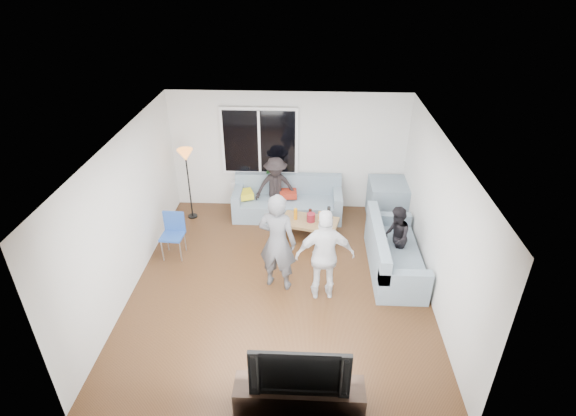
# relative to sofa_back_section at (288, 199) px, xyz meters

# --- Properties ---
(floor) EXTENTS (5.00, 5.50, 0.04)m
(floor) POSITION_rel_sofa_back_section_xyz_m (-0.01, -2.27, -0.45)
(floor) COLOR #56351C
(floor) RESTS_ON ground
(ceiling) EXTENTS (5.00, 5.50, 0.04)m
(ceiling) POSITION_rel_sofa_back_section_xyz_m (-0.01, -2.27, 2.20)
(ceiling) COLOR white
(ceiling) RESTS_ON ground
(wall_back) EXTENTS (5.00, 0.04, 2.60)m
(wall_back) POSITION_rel_sofa_back_section_xyz_m (-0.01, 0.50, 0.88)
(wall_back) COLOR silver
(wall_back) RESTS_ON ground
(wall_front) EXTENTS (5.00, 0.04, 2.60)m
(wall_front) POSITION_rel_sofa_back_section_xyz_m (-0.01, -5.04, 0.88)
(wall_front) COLOR silver
(wall_front) RESTS_ON ground
(wall_left) EXTENTS (0.04, 5.50, 2.60)m
(wall_left) POSITION_rel_sofa_back_section_xyz_m (-2.53, -2.27, 0.88)
(wall_left) COLOR silver
(wall_left) RESTS_ON ground
(wall_right) EXTENTS (0.04, 5.50, 2.60)m
(wall_right) POSITION_rel_sofa_back_section_xyz_m (2.51, -2.27, 0.88)
(wall_right) COLOR silver
(wall_right) RESTS_ON ground
(window_frame) EXTENTS (1.62, 0.06, 1.47)m
(window_frame) POSITION_rel_sofa_back_section_xyz_m (-0.61, 0.42, 1.12)
(window_frame) COLOR white
(window_frame) RESTS_ON wall_back
(window_glass) EXTENTS (1.50, 0.02, 1.35)m
(window_glass) POSITION_rel_sofa_back_section_xyz_m (-0.61, 0.38, 1.12)
(window_glass) COLOR black
(window_glass) RESTS_ON window_frame
(window_mullion) EXTENTS (0.05, 0.03, 1.35)m
(window_mullion) POSITION_rel_sofa_back_section_xyz_m (-0.61, 0.37, 1.12)
(window_mullion) COLOR white
(window_mullion) RESTS_ON window_frame
(radiator) EXTENTS (1.30, 0.12, 0.62)m
(radiator) POSITION_rel_sofa_back_section_xyz_m (-0.61, 0.38, -0.11)
(radiator) COLOR silver
(radiator) RESTS_ON floor
(potted_plant) EXTENTS (0.21, 0.18, 0.34)m
(potted_plant) POSITION_rel_sofa_back_section_xyz_m (-0.46, 0.35, 0.36)
(potted_plant) COLOR #296227
(potted_plant) RESTS_ON radiator
(vase) EXTENTS (0.23, 0.23, 0.19)m
(vase) POSITION_rel_sofa_back_section_xyz_m (-0.97, 0.35, 0.29)
(vase) COLOR white
(vase) RESTS_ON radiator
(sofa_back_section) EXTENTS (2.30, 0.85, 0.85)m
(sofa_back_section) POSITION_rel_sofa_back_section_xyz_m (0.00, 0.00, 0.00)
(sofa_back_section) COLOR gray
(sofa_back_section) RESTS_ON floor
(sofa_right_section) EXTENTS (2.00, 0.85, 0.85)m
(sofa_right_section) POSITION_rel_sofa_back_section_xyz_m (2.01, -1.79, 0.00)
(sofa_right_section) COLOR gray
(sofa_right_section) RESTS_ON floor
(sofa_corner) EXTENTS (0.85, 0.85, 0.85)m
(sofa_corner) POSITION_rel_sofa_back_section_xyz_m (2.15, 0.00, 0.00)
(sofa_corner) COLOR gray
(sofa_corner) RESTS_ON floor
(cushion_yellow) EXTENTS (0.47, 0.43, 0.14)m
(cushion_yellow) POSITION_rel_sofa_back_section_xyz_m (-0.94, -0.02, 0.09)
(cushion_yellow) COLOR yellow
(cushion_yellow) RESTS_ON sofa_back_section
(cushion_red) EXTENTS (0.39, 0.33, 0.13)m
(cushion_red) POSITION_rel_sofa_back_section_xyz_m (0.01, 0.06, 0.09)
(cushion_red) COLOR maroon
(cushion_red) RESTS_ON sofa_back_section
(coffee_table) EXTENTS (1.21, 0.84, 0.40)m
(coffee_table) POSITION_rel_sofa_back_section_xyz_m (0.48, -0.85, -0.22)
(coffee_table) COLOR #9B7E4B
(coffee_table) RESTS_ON floor
(pitcher) EXTENTS (0.17, 0.17, 0.17)m
(pitcher) POSITION_rel_sofa_back_section_xyz_m (0.50, -0.86, 0.06)
(pitcher) COLOR maroon
(pitcher) RESTS_ON coffee_table
(side_chair) EXTENTS (0.42, 0.42, 0.86)m
(side_chair) POSITION_rel_sofa_back_section_xyz_m (-2.06, -1.58, 0.01)
(side_chair) COLOR #234999
(side_chair) RESTS_ON floor
(floor_lamp) EXTENTS (0.32, 0.32, 1.56)m
(floor_lamp) POSITION_rel_sofa_back_section_xyz_m (-2.06, -0.14, 0.36)
(floor_lamp) COLOR orange
(floor_lamp) RESTS_ON floor
(player_left) EXTENTS (0.73, 0.58, 1.77)m
(player_left) POSITION_rel_sofa_back_section_xyz_m (-0.05, -2.34, 0.46)
(player_left) COLOR #4C4D51
(player_left) RESTS_ON floor
(player_right) EXTENTS (0.98, 0.47, 1.62)m
(player_right) POSITION_rel_sofa_back_section_xyz_m (0.73, -2.57, 0.39)
(player_right) COLOR silver
(player_right) RESTS_ON floor
(spectator_right) EXTENTS (0.49, 0.61, 1.18)m
(spectator_right) POSITION_rel_sofa_back_section_xyz_m (2.01, -1.65, 0.16)
(spectator_right) COLOR black
(spectator_right) RESTS_ON floor
(spectator_back) EXTENTS (0.95, 0.66, 1.35)m
(spectator_back) POSITION_rel_sofa_back_section_xyz_m (-0.25, 0.03, 0.25)
(spectator_back) COLOR black
(spectator_back) RESTS_ON floor
(tv_console) EXTENTS (1.60, 0.40, 0.44)m
(tv_console) POSITION_rel_sofa_back_section_xyz_m (0.38, -4.77, -0.20)
(tv_console) COLOR #322219
(tv_console) RESTS_ON floor
(television) EXTENTS (1.19, 0.16, 0.68)m
(television) POSITION_rel_sofa_back_section_xyz_m (0.38, -4.77, 0.36)
(television) COLOR black
(television) RESTS_ON tv_console
(bottle_a) EXTENTS (0.07, 0.07, 0.23)m
(bottle_a) POSITION_rel_sofa_back_section_xyz_m (0.20, -0.80, 0.09)
(bottle_a) COLOR orange
(bottle_a) RESTS_ON coffee_table
(bottle_c) EXTENTS (0.07, 0.07, 0.19)m
(bottle_c) POSITION_rel_sofa_back_section_xyz_m (0.49, -0.72, 0.07)
(bottle_c) COLOR black
(bottle_c) RESTS_ON coffee_table
(bottle_e) EXTENTS (0.07, 0.07, 0.23)m
(bottle_e) POSITION_rel_sofa_back_section_xyz_m (0.85, -0.69, 0.09)
(bottle_e) COLOR black
(bottle_e) RESTS_ON coffee_table
(bottle_d) EXTENTS (0.07, 0.07, 0.27)m
(bottle_d) POSITION_rel_sofa_back_section_xyz_m (0.68, -0.95, 0.11)
(bottle_d) COLOR #CD6E12
(bottle_d) RESTS_ON coffee_table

